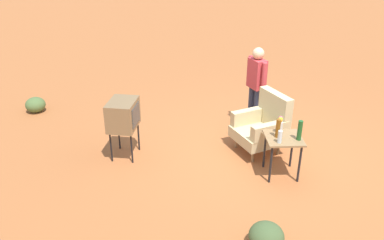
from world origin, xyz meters
name	(u,v)px	position (x,y,z in m)	size (l,w,h in m)	color
ground_plane	(258,148)	(0.00, 0.00, 0.00)	(60.00, 60.00, 0.00)	#AD6033
armchair	(263,125)	(0.06, 0.05, 0.50)	(1.01, 1.02, 1.06)	#937047
side_table	(283,143)	(0.86, 0.19, 0.57)	(0.56, 0.56, 0.67)	black
tv_on_stand	(123,115)	(0.17, -2.36, 0.78)	(0.67, 0.54, 1.03)	black
person_standing	(256,84)	(-0.81, 0.05, 0.94)	(0.53, 0.34, 1.64)	#2D3347
bottle_wine_green	(300,130)	(0.94, 0.40, 0.83)	(0.07, 0.07, 0.32)	#1E5623
bottle_tall_amber	(278,128)	(0.84, 0.09, 0.82)	(0.07, 0.07, 0.30)	brown
bottle_short_clear	(280,137)	(1.03, 0.08, 0.77)	(0.06, 0.06, 0.20)	silver
flower_vase	(280,124)	(0.69, 0.16, 0.82)	(0.15, 0.10, 0.27)	silver
shrub_near	(266,236)	(2.48, -0.38, 0.17)	(0.44, 0.44, 0.34)	#475B33
shrub_mid	(35,105)	(-1.77, -4.54, 0.16)	(0.42, 0.42, 0.33)	#516B38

